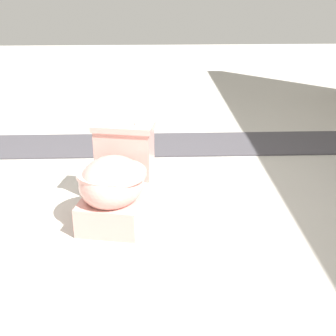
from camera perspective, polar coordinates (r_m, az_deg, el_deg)
name	(u,v)px	position (r m, az deg, el deg)	size (l,w,h in m)	color
ground_plane	(80,217)	(2.85, -10.72, -5.84)	(14.00, 14.00, 0.00)	#B7B2A8
gravel_strip	(159,145)	(3.93, -1.10, 2.88)	(0.56, 8.00, 0.01)	#423F44
toilet	(116,182)	(2.74, -6.30, -1.66)	(0.69, 0.49, 0.52)	#E09E93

